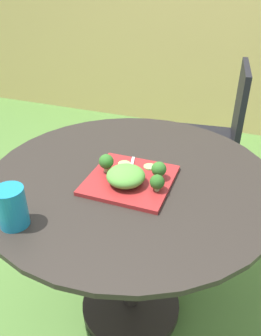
% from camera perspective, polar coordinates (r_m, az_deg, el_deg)
% --- Properties ---
extents(ground_plane, '(12.00, 12.00, 0.00)m').
position_cam_1_polar(ground_plane, '(1.68, 0.05, -22.59)').
color(ground_plane, '#4C7533').
extents(bamboo_fence, '(8.00, 0.08, 1.42)m').
position_cam_1_polar(bamboo_fence, '(3.18, 14.75, 18.65)').
color(bamboo_fence, tan).
rests_on(bamboo_fence, ground_plane).
extents(patio_table, '(1.01, 1.01, 0.73)m').
position_cam_1_polar(patio_table, '(1.31, 0.06, -9.60)').
color(patio_table, '#28231E').
rests_on(patio_table, ground_plane).
extents(patio_chair, '(0.49, 0.49, 0.90)m').
position_cam_1_polar(patio_chair, '(2.05, 14.40, 6.42)').
color(patio_chair, black).
rests_on(patio_chair, ground_plane).
extents(salad_plate, '(0.28, 0.28, 0.01)m').
position_cam_1_polar(salad_plate, '(1.13, -0.07, -2.04)').
color(salad_plate, maroon).
rests_on(salad_plate, patio_table).
extents(drinking_glass, '(0.08, 0.08, 0.12)m').
position_cam_1_polar(drinking_glass, '(0.98, -19.51, -6.59)').
color(drinking_glass, teal).
rests_on(drinking_glass, patio_table).
extents(fork, '(0.05, 0.15, 0.00)m').
position_cam_1_polar(fork, '(1.16, 0.01, -0.42)').
color(fork, silver).
rests_on(fork, salad_plate).
extents(lettuce_mound, '(0.13, 0.13, 0.06)m').
position_cam_1_polar(lettuce_mound, '(1.08, -0.81, -1.36)').
color(lettuce_mound, '#519338').
rests_on(lettuce_mound, salad_plate).
extents(broccoli_floret_0, '(0.05, 0.05, 0.06)m').
position_cam_1_polar(broccoli_floret_0, '(1.11, 4.85, -0.23)').
color(broccoli_floret_0, '#99B770').
rests_on(broccoli_floret_0, salad_plate).
extents(broccoli_floret_1, '(0.05, 0.05, 0.07)m').
position_cam_1_polar(broccoli_floret_1, '(1.14, -4.15, 1.06)').
color(broccoli_floret_1, '#99B770').
rests_on(broccoli_floret_1, salad_plate).
extents(broccoli_floret_2, '(0.05, 0.05, 0.06)m').
position_cam_1_polar(broccoli_floret_2, '(1.05, 4.56, -2.41)').
color(broccoli_floret_2, '#99B770').
rests_on(broccoli_floret_2, salad_plate).
extents(cucumber_slice_0, '(0.04, 0.04, 0.01)m').
position_cam_1_polar(cucumber_slice_0, '(1.20, -1.08, 0.69)').
color(cucumber_slice_0, '#8EB766').
rests_on(cucumber_slice_0, salad_plate).
extents(cucumber_slice_1, '(0.04, 0.04, 0.01)m').
position_cam_1_polar(cucumber_slice_1, '(1.18, 3.26, 0.22)').
color(cucumber_slice_1, '#8EB766').
rests_on(cucumber_slice_1, salad_plate).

